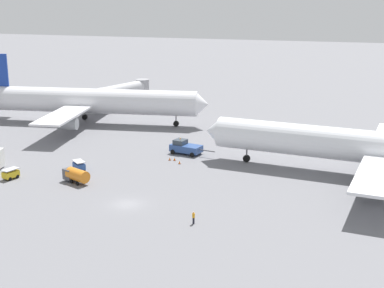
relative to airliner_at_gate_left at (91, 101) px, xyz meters
The scene contains 12 objects.
ground_plane 54.52m from the airliner_at_gate_left, 57.25° to the right, with size 600.00×600.00×0.00m, color slate.
airliner_at_gate_left is the anchor object (origin of this frame).
airliner_being_pushed 67.04m from the airliner_at_gate_left, 19.21° to the right, with size 58.99×44.03×16.81m.
pushback_tug 34.49m from the airliner_at_gate_left, 31.56° to the right, with size 9.26×4.23×2.95m.
gse_baggage_cart_near_cluster 36.79m from the airliner_at_gate_left, 66.14° to the right, with size 3.09×2.99×1.71m.
gse_baggage_cart_trailing 41.55m from the airliner_at_gate_left, 81.46° to the right, with size 2.28×3.06×1.71m.
gse_fuel_bowser_stubby 43.24m from the airliner_at_gate_left, 66.11° to the right, with size 5.24×3.65×2.40m.
ground_crew_marshaller_foreground 64.22m from the airliner_at_gate_left, 50.59° to the right, with size 0.36×0.36×1.73m.
traffic_cone_wingtip_port 36.50m from the airliner_at_gate_left, 39.64° to the right, with size 0.44×0.44×0.60m.
traffic_cone_nose_left 39.33m from the airliner_at_gate_left, 39.13° to the right, with size 0.44×0.44×0.60m.
traffic_cone_wingtip_starboard 37.11m from the airliner_at_gate_left, 38.61° to the right, with size 0.44×0.44×0.60m.
jet_bridge 22.66m from the airliner_at_gate_left, 95.96° to the left, with size 9.84×23.30×6.08m.
Camera 1 is at (31.63, -69.13, 29.70)m, focal length 51.58 mm.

